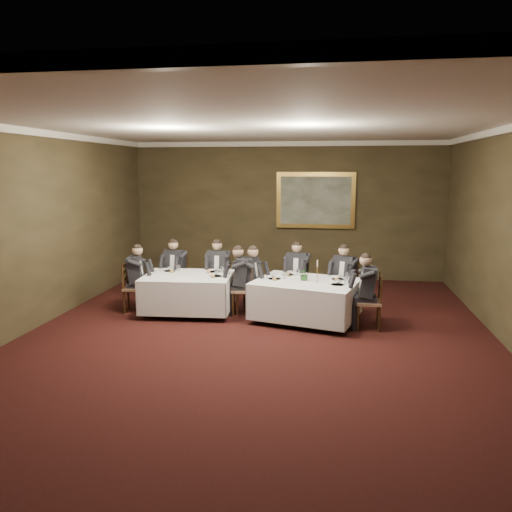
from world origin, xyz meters
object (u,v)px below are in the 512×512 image
(chair_sec_endleft, at_px, (135,298))
(painting, at_px, (316,200))
(diner_sec_backright, at_px, (218,278))
(diner_sec_endleft, at_px, (135,286))
(diner_main_backleft, at_px, (297,281))
(chair_sec_backright, at_px, (219,289))
(chair_main_backleft, at_px, (297,292))
(centerpiece, at_px, (305,274))
(chair_main_endright, at_px, (369,313))
(table_second, at_px, (188,291))
(candlestick, at_px, (317,274))
(chair_main_endleft, at_px, (249,299))
(diner_sec_backleft, at_px, (176,278))
(chair_sec_backleft, at_px, (176,288))
(chair_sec_endright, at_px, (243,300))
(table_main, at_px, (306,297))
(diner_main_endleft, at_px, (249,288))
(diner_main_backright, at_px, (345,286))
(chair_main_backright, at_px, (345,297))
(diner_sec_endright, at_px, (242,289))
(diner_main_endright, at_px, (369,301))

(chair_sec_endleft, distance_m, painting, 5.29)
(diner_sec_backright, relative_size, diner_sec_endleft, 1.00)
(diner_main_backleft, xyz_separation_m, chair_sec_backright, (-1.68, 0.04, -0.23))
(chair_main_backleft, distance_m, centerpiece, 1.20)
(chair_main_backleft, bearing_deg, chair_main_endright, 145.20)
(table_second, relative_size, centerpiece, 7.11)
(diner_sec_endleft, bearing_deg, candlestick, 76.01)
(chair_sec_backright, relative_size, candlestick, 2.35)
(chair_main_endleft, relative_size, diner_sec_backleft, 0.74)
(chair_sec_backleft, height_order, chair_sec_endleft, same)
(chair_sec_endright, distance_m, painting, 4.10)
(diner_sec_backright, xyz_separation_m, candlestick, (2.13, -1.14, 0.41))
(diner_main_backleft, height_order, chair_sec_endright, diner_main_backleft)
(table_main, bearing_deg, chair_sec_endleft, 178.52)
(chair_main_endleft, bearing_deg, chair_main_endright, 85.95)
(painting, bearing_deg, centerpiece, -90.53)
(chair_sec_endleft, distance_m, centerpiece, 3.43)
(diner_main_endleft, xyz_separation_m, chair_sec_endleft, (-2.28, -0.21, -0.23))
(centerpiece, bearing_deg, diner_main_backright, 44.44)
(diner_main_backright, bearing_deg, candlestick, 86.25)
(chair_main_backright, height_order, painting, painting)
(diner_main_endleft, bearing_deg, chair_main_endleft, -90.00)
(diner_sec_backleft, distance_m, chair_sec_backright, 0.95)
(chair_sec_endleft, bearing_deg, chair_sec_backright, 112.26)
(chair_main_endright, distance_m, diner_sec_endright, 2.46)
(chair_main_endright, relative_size, chair_sec_backright, 1.00)
(diner_main_backright, xyz_separation_m, diner_sec_backleft, (-3.57, 0.22, 0.00))
(diner_main_backleft, relative_size, chair_main_endright, 1.35)
(chair_main_endleft, height_order, chair_sec_backleft, same)
(chair_main_endleft, xyz_separation_m, candlestick, (1.34, -0.37, 0.64))
(candlestick, bearing_deg, chair_sec_endleft, 177.56)
(diner_sec_backright, bearing_deg, diner_main_backleft, 178.43)
(chair_main_backleft, bearing_deg, centerpiece, 111.12)
(chair_sec_endright, xyz_separation_m, candlestick, (1.44, -0.31, 0.64))
(chair_sec_endleft, bearing_deg, table_second, 82.63)
(chair_main_endleft, relative_size, chair_sec_endright, 1.00)
(diner_sec_endright, bearing_deg, table_second, 85.93)
(table_second, xyz_separation_m, chair_sec_backleft, (-0.52, 0.85, -0.17))
(diner_sec_backright, relative_size, chair_sec_endright, 1.35)
(diner_main_backleft, height_order, diner_main_endleft, same)
(chair_main_endright, xyz_separation_m, chair_sec_backleft, (-3.98, 1.31, 0.00))
(diner_main_backleft, distance_m, chair_main_endleft, 1.18)
(chair_sec_endleft, relative_size, candlestick, 2.35)
(chair_main_backleft, height_order, diner_main_backleft, diner_main_backleft)
(diner_main_endleft, distance_m, painting, 3.93)
(chair_main_backright, xyz_separation_m, diner_main_endright, (0.40, -1.09, 0.23))
(table_second, bearing_deg, chair_sec_backright, 66.43)
(chair_sec_backright, bearing_deg, chair_sec_endleft, 33.19)
(candlestick, relative_size, painting, 0.21)
(chair_main_endleft, bearing_deg, candlestick, 85.38)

